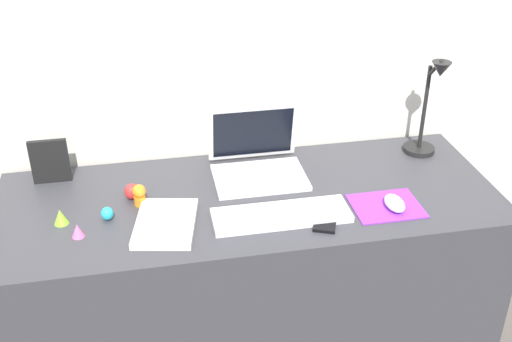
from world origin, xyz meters
TOP-DOWN VIEW (x-y plane):
  - back_wall at (0.00, 0.34)m, footprint 2.77×0.05m
  - desk at (0.00, 0.00)m, footprint 1.57×0.60m
  - laptop at (0.05, 0.15)m, footprint 0.30×0.25m
  - keyboard at (0.07, -0.14)m, footprint 0.41×0.13m
  - mousepad at (0.40, -0.14)m, footprint 0.21×0.17m
  - mouse at (0.42, -0.15)m, footprint 0.06×0.10m
  - cell_phone at (0.20, -0.18)m, footprint 0.11×0.14m
  - desk_lamp at (0.65, 0.15)m, footprint 0.11×0.16m
  - notebook_pad at (-0.27, -0.11)m, footprint 0.21×0.27m
  - picture_frame at (-0.61, 0.21)m, footprint 0.12×0.02m
  - toy_figurine_cyan at (-0.44, -0.05)m, footprint 0.04×0.04m
  - toy_figurine_lime at (-0.57, -0.04)m, footprint 0.04×0.04m
  - toy_figurine_orange at (-0.34, 0.02)m, footprint 0.04×0.04m
  - toy_figurine_pink at (-0.52, -0.12)m, footprint 0.04×0.04m
  - toy_figurine_red at (-0.36, 0.06)m, footprint 0.05×0.05m

SIDE VIEW (x-z plane):
  - desk at x=0.00m, z-range 0.00..0.74m
  - back_wall at x=0.00m, z-range 0.00..1.48m
  - mousepad at x=0.40m, z-range 0.74..0.74m
  - cell_phone at x=0.20m, z-range 0.74..0.75m
  - keyboard at x=0.07m, z-range 0.74..0.76m
  - notebook_pad at x=-0.27m, z-range 0.74..0.76m
  - toy_figurine_pink at x=-0.52m, z-range 0.74..0.78m
  - toy_figurine_cyan at x=-0.44m, z-range 0.74..0.78m
  - mouse at x=0.42m, z-range 0.74..0.78m
  - toy_figurine_lime at x=-0.57m, z-range 0.74..0.79m
  - toy_figurine_red at x=-0.36m, z-range 0.74..0.79m
  - toy_figurine_orange at x=-0.34m, z-range 0.74..0.81m
  - laptop at x=0.05m, z-range 0.69..0.90m
  - picture_frame at x=-0.61m, z-range 0.74..0.89m
  - desk_lamp at x=0.65m, z-range 0.73..1.10m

